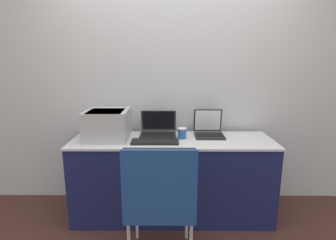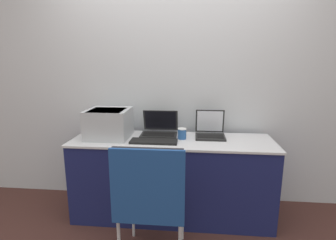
# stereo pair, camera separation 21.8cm
# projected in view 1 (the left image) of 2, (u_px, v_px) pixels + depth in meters

# --- Properties ---
(ground_plane) EXTENTS (14.00, 14.00, 0.00)m
(ground_plane) POSITION_uv_depth(u_px,v_px,m) (172.00, 231.00, 2.36)
(ground_plane) COLOR #472823
(wall_back) EXTENTS (8.00, 0.05, 2.60)m
(wall_back) POSITION_uv_depth(u_px,v_px,m) (172.00, 81.00, 2.73)
(wall_back) COLOR silver
(wall_back) RESTS_ON ground_plane
(table) EXTENTS (1.89, 0.57, 0.78)m
(table) POSITION_uv_depth(u_px,v_px,m) (172.00, 178.00, 2.55)
(table) COLOR #191E51
(table) RESTS_ON ground_plane
(printer) EXTENTS (0.40, 0.39, 0.27)m
(printer) POSITION_uv_depth(u_px,v_px,m) (107.00, 123.00, 2.46)
(printer) COLOR #B2B7BC
(printer) RESTS_ON table
(laptop_left) EXTENTS (0.35, 0.29, 0.23)m
(laptop_left) POSITION_uv_depth(u_px,v_px,m) (158.00, 130.00, 2.61)
(laptop_left) COLOR black
(laptop_left) RESTS_ON table
(laptop_right) EXTENTS (0.28, 0.28, 0.25)m
(laptop_right) POSITION_uv_depth(u_px,v_px,m) (209.00, 130.00, 2.58)
(laptop_right) COLOR black
(laptop_right) RESTS_ON table
(external_keyboard) EXTENTS (0.43, 0.16, 0.02)m
(external_keyboard) POSITION_uv_depth(u_px,v_px,m) (155.00, 142.00, 2.36)
(external_keyboard) COLOR black
(external_keyboard) RESTS_ON table
(coffee_cup) EXTENTS (0.08, 0.08, 0.10)m
(coffee_cup) POSITION_uv_depth(u_px,v_px,m) (182.00, 133.00, 2.48)
(coffee_cup) COLOR #285699
(coffee_cup) RESTS_ON table
(chair) EXTENTS (0.48, 0.49, 0.96)m
(chair) POSITION_uv_depth(u_px,v_px,m) (160.00, 195.00, 1.80)
(chair) COLOR black
(chair) RESTS_ON ground_plane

